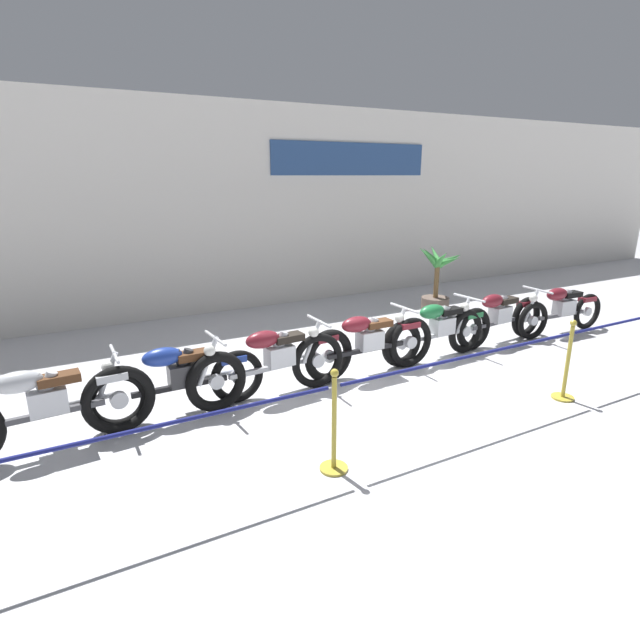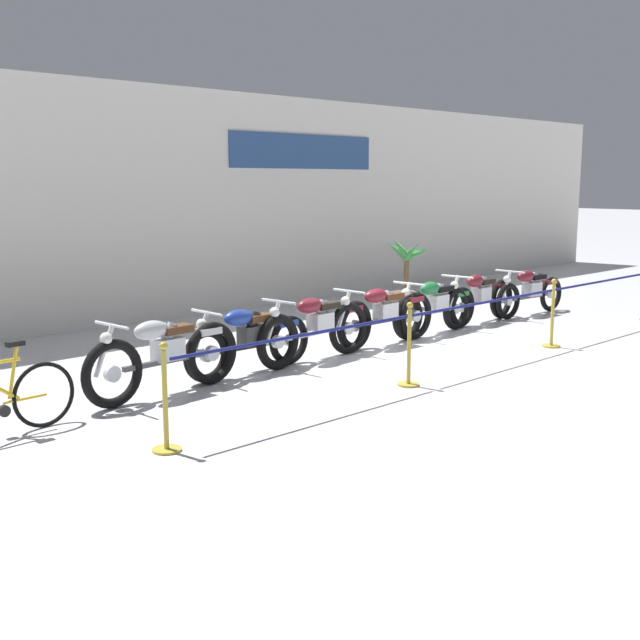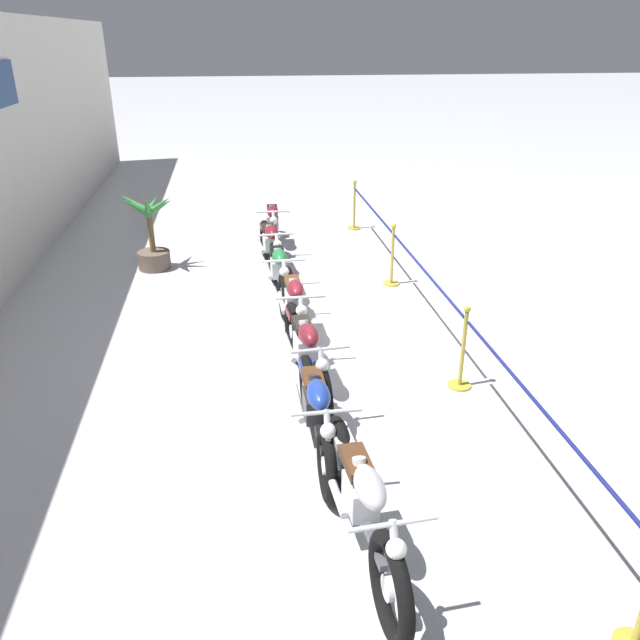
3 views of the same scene
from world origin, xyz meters
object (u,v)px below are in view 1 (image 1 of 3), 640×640
(motorcycle_maroon_2, at_px, (276,362))
(motorcycle_maroon_6, at_px, (561,309))
(motorcycle_maroon_3, at_px, (366,344))
(motorcycle_silver_0, at_px, (42,408))
(motorcycle_maroon_5, at_px, (497,318))
(stanchion_mid_right, at_px, (566,372))
(motorcycle_green_4, at_px, (439,330))
(potted_palm_left_of_row, at_px, (437,284))
(stanchion_far_left, at_px, (352,396))
(stanchion_mid_left, at_px, (334,437))
(motorcycle_blue_1, at_px, (179,379))

(motorcycle_maroon_2, distance_m, motorcycle_maroon_6, 5.56)
(motorcycle_maroon_3, relative_size, motorcycle_maroon_6, 1.12)
(motorcycle_silver_0, xyz_separation_m, motorcycle_maroon_3, (4.02, 0.12, -0.01))
(motorcycle_maroon_5, xyz_separation_m, stanchion_mid_right, (-0.89, -1.97, -0.11))
(motorcycle_green_4, relative_size, potted_palm_left_of_row, 1.53)
(stanchion_far_left, bearing_deg, stanchion_mid_left, 180.00)
(motorcycle_maroon_3, xyz_separation_m, motorcycle_green_4, (1.42, 0.10, -0.03))
(potted_palm_left_of_row, bearing_deg, motorcycle_maroon_6, -66.28)
(motorcycle_green_4, distance_m, potted_palm_left_of_row, 2.77)
(motorcycle_maroon_5, relative_size, motorcycle_maroon_6, 1.10)
(motorcycle_blue_1, bearing_deg, potted_palm_left_of_row, 20.48)
(motorcycle_maroon_3, xyz_separation_m, stanchion_mid_right, (1.84, -1.83, -0.13))
(motorcycle_silver_0, xyz_separation_m, potted_palm_left_of_row, (7.22, 2.34, 0.12))
(motorcycle_maroon_2, xyz_separation_m, potted_palm_left_of_row, (4.58, 2.21, 0.14))
(motorcycle_maroon_3, bearing_deg, potted_palm_left_of_row, 34.70)
(motorcycle_maroon_3, bearing_deg, motorcycle_maroon_2, 179.73)
(motorcycle_green_4, xyz_separation_m, stanchion_mid_left, (-2.99, -1.93, -0.10))
(motorcycle_blue_1, xyz_separation_m, motorcycle_maroon_2, (1.21, -0.05, 0.01))
(stanchion_mid_left, xyz_separation_m, stanchion_mid_right, (3.41, 0.00, 0.00))
(motorcycle_silver_0, relative_size, motorcycle_green_4, 1.02)
(motorcycle_blue_1, distance_m, stanchion_far_left, 2.26)
(motorcycle_blue_1, bearing_deg, motorcycle_maroon_3, -1.15)
(motorcycle_maroon_3, bearing_deg, motorcycle_blue_1, 178.85)
(motorcycle_maroon_6, bearing_deg, motorcycle_silver_0, -179.14)
(motorcycle_maroon_6, xyz_separation_m, stanchion_mid_left, (-5.75, -1.83, -0.10))
(motorcycle_maroon_3, bearing_deg, motorcycle_silver_0, -178.24)
(motorcycle_maroon_6, xyz_separation_m, stanchion_mid_right, (-2.34, -1.83, -0.10))
(stanchion_mid_left, bearing_deg, motorcycle_silver_0, 145.13)
(motorcycle_maroon_5, distance_m, stanchion_far_left, 4.56)
(motorcycle_green_4, distance_m, stanchion_mid_left, 3.56)
(motorcycle_silver_0, bearing_deg, motorcycle_maroon_5, 2.21)
(motorcycle_silver_0, height_order, motorcycle_blue_1, motorcycle_silver_0)
(motorcycle_blue_1, xyz_separation_m, motorcycle_maroon_3, (2.60, -0.05, 0.02))
(motorcycle_blue_1, xyz_separation_m, motorcycle_maroon_5, (5.32, 0.08, 0.00))
(motorcycle_maroon_2, height_order, potted_palm_left_of_row, potted_palm_left_of_row)
(motorcycle_maroon_5, bearing_deg, stanchion_mid_left, -155.41)
(motorcycle_maroon_2, distance_m, motorcycle_green_4, 2.81)
(stanchion_mid_left, bearing_deg, motorcycle_maroon_6, 17.65)
(motorcycle_blue_1, distance_m, motorcycle_green_4, 4.02)
(motorcycle_green_4, bearing_deg, motorcycle_blue_1, -179.33)
(motorcycle_blue_1, relative_size, motorcycle_maroon_5, 0.92)
(motorcycle_maroon_5, xyz_separation_m, stanchion_far_left, (-4.10, -1.97, 0.27))
(motorcycle_silver_0, distance_m, stanchion_mid_right, 6.10)
(motorcycle_maroon_6, distance_m, potted_palm_left_of_row, 2.43)
(stanchion_far_left, bearing_deg, motorcycle_silver_0, 147.15)
(motorcycle_green_4, xyz_separation_m, motorcycle_maroon_6, (2.75, -0.10, 0.01))
(motorcycle_maroon_6, height_order, stanchion_mid_right, stanchion_mid_right)
(motorcycle_maroon_3, height_order, motorcycle_maroon_6, motorcycle_maroon_3)
(motorcycle_maroon_3, xyz_separation_m, motorcycle_maroon_6, (4.18, -0.00, -0.02))
(motorcycle_silver_0, bearing_deg, motorcycle_maroon_3, 1.76)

